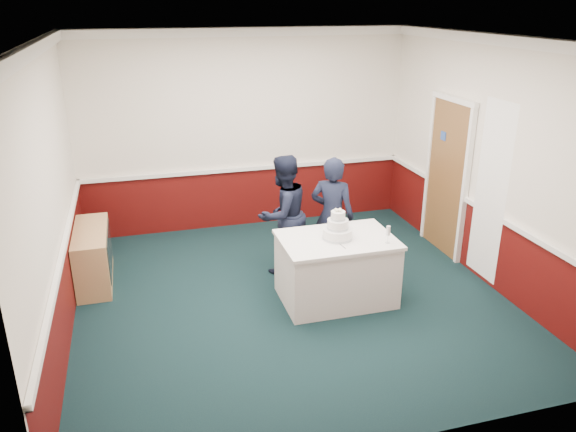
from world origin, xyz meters
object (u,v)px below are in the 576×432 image
object	(u,v)px
person_man	(283,214)
person_woman	(332,216)
cake_table	(336,268)
champagne_flute	(388,232)
sideboard	(93,256)
wedding_cake	(338,229)
cake_knife	(341,245)

from	to	relation	value
person_man	person_woman	size ratio (longest dim) A/B	1.00
cake_table	champagne_flute	bearing A→B (deg)	-29.25
sideboard	wedding_cake	world-z (taller)	wedding_cake
cake_knife	sideboard	bearing A→B (deg)	144.24
sideboard	champagne_flute	xyz separation A→B (m)	(3.28, -1.54, 0.58)
cake_knife	person_woman	xyz separation A→B (m)	(0.22, 0.90, -0.01)
cake_knife	champagne_flute	xyz separation A→B (m)	(0.53, -0.08, 0.14)
cake_knife	person_man	distance (m)	1.19
wedding_cake	sideboard	bearing A→B (deg)	155.63
cake_knife	person_woman	distance (m)	0.93
sideboard	champagne_flute	bearing A→B (deg)	-25.14
sideboard	cake_knife	world-z (taller)	cake_knife
cake_knife	person_woman	world-z (taller)	person_woman
wedding_cake	person_woman	bearing A→B (deg)	74.70
cake_knife	person_man	bearing A→B (deg)	100.17
wedding_cake	cake_knife	xyz separation A→B (m)	(-0.03, -0.20, -0.11)
sideboard	person_woman	size ratio (longest dim) A/B	0.77
cake_table	wedding_cake	world-z (taller)	wedding_cake
sideboard	person_man	distance (m)	2.44
champagne_flute	person_man	bearing A→B (deg)	126.54
sideboard	cake_table	world-z (taller)	cake_table
person_man	cake_knife	bearing A→B (deg)	80.95
cake_knife	wedding_cake	bearing A→B (deg)	73.65
person_man	cake_table	bearing A→B (deg)	86.06
cake_table	person_woman	xyz separation A→B (m)	(0.19, 0.70, 0.38)
person_man	person_woman	distance (m)	0.63
cake_table	cake_knife	bearing A→B (deg)	-98.53
cake_table	person_woman	distance (m)	0.82
wedding_cake	cake_knife	bearing A→B (deg)	-98.53
sideboard	cake_table	bearing A→B (deg)	-24.37
sideboard	wedding_cake	distance (m)	3.10
cake_table	person_man	world-z (taller)	person_man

